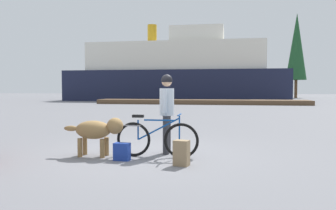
% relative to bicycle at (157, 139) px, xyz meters
% --- Properties ---
extents(ground_plane, '(160.00, 160.00, 0.00)m').
position_rel_bicycle_xyz_m(ground_plane, '(-0.36, 0.28, -0.40)').
color(ground_plane, slate).
extents(bicycle, '(1.77, 0.44, 0.92)m').
position_rel_bicycle_xyz_m(bicycle, '(0.00, 0.00, 0.00)').
color(bicycle, black).
rests_on(bicycle, ground_plane).
extents(person_cyclist, '(0.32, 0.53, 1.77)m').
position_rel_bicycle_xyz_m(person_cyclist, '(0.14, 0.46, 0.68)').
color(person_cyclist, '#333338').
rests_on(person_cyclist, ground_plane).
extents(dog, '(1.33, 0.46, 0.84)m').
position_rel_bicycle_xyz_m(dog, '(-1.27, -0.12, 0.16)').
color(dog, olive).
rests_on(dog, ground_plane).
extents(backpack, '(0.32, 0.26, 0.48)m').
position_rel_bicycle_xyz_m(backpack, '(0.63, -0.69, -0.16)').
color(backpack, '#8C7251').
rests_on(backpack, ground_plane).
extents(handbag_pannier, '(0.34, 0.21, 0.35)m').
position_rel_bicycle_xyz_m(handbag_pannier, '(-0.63, -0.43, -0.22)').
color(handbag_pannier, navy).
rests_on(handbag_pannier, ground_plane).
extents(dock_pier, '(19.04, 2.93, 0.40)m').
position_rel_bicycle_xyz_m(dock_pier, '(-1.00, 24.39, -0.20)').
color(dock_pier, brown).
rests_on(dock_pier, ground_plane).
extents(ferry_boat, '(25.05, 8.84, 9.06)m').
position_rel_bicycle_xyz_m(ferry_boat, '(-4.55, 33.59, 2.82)').
color(ferry_boat, '#191E38').
rests_on(ferry_boat, ground_plane).
extents(pine_tree_far_left, '(4.29, 4.29, 8.06)m').
position_rel_bicycle_xyz_m(pine_tree_far_left, '(-19.22, 47.96, 4.64)').
color(pine_tree_far_left, '#4C331E').
rests_on(pine_tree_far_left, ground_plane).
extents(pine_tree_center, '(3.19, 3.19, 11.05)m').
position_rel_bicycle_xyz_m(pine_tree_center, '(-3.61, 46.56, 6.79)').
color(pine_tree_center, '#4C331E').
rests_on(pine_tree_center, ground_plane).
extents(pine_tree_far_right, '(2.96, 2.96, 12.54)m').
position_rel_bicycle_xyz_m(pine_tree_far_right, '(11.32, 46.54, 7.18)').
color(pine_tree_far_right, '#4C331E').
rests_on(pine_tree_far_right, ground_plane).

